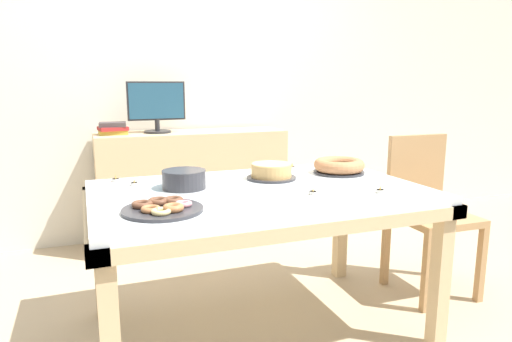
{
  "coord_description": "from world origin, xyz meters",
  "views": [
    {
      "loc": [
        -0.78,
        -2.01,
        1.25
      ],
      "look_at": [
        0.03,
        0.13,
        0.81
      ],
      "focal_mm": 32.0,
      "sensor_mm": 36.0,
      "label": 1
    }
  ],
  "objects_px": {
    "plate_stack": "(184,179)",
    "tealight_near_front": "(134,184)",
    "tealight_right_edge": "(292,167)",
    "chair": "(426,206)",
    "cake_chocolate_round": "(271,172)",
    "tealight_left_edge": "(116,180)",
    "tealight_near_cakes": "(313,192)",
    "tealight_centre": "(380,191)",
    "book_stack": "(113,128)",
    "cake_golden_bundt": "(339,166)",
    "pastry_platter": "(163,208)",
    "computer_monitor": "(157,107)"
  },
  "relations": [
    {
      "from": "plate_stack",
      "to": "tealight_near_front",
      "type": "relative_size",
      "value": 5.25
    },
    {
      "from": "tealight_near_front",
      "to": "tealight_right_edge",
      "type": "xyz_separation_m",
      "value": [
        0.92,
        0.12,
        0.0
      ]
    },
    {
      "from": "chair",
      "to": "cake_chocolate_round",
      "type": "height_order",
      "value": "chair"
    },
    {
      "from": "tealight_left_edge",
      "to": "tealight_near_cakes",
      "type": "bearing_deg",
      "value": -36.6
    },
    {
      "from": "chair",
      "to": "tealight_centre",
      "type": "bearing_deg",
      "value": -147.93
    },
    {
      "from": "book_stack",
      "to": "tealight_near_front",
      "type": "relative_size",
      "value": 5.37
    },
    {
      "from": "tealight_right_edge",
      "to": "chair",
      "type": "bearing_deg",
      "value": -20.84
    },
    {
      "from": "cake_chocolate_round",
      "to": "cake_golden_bundt",
      "type": "bearing_deg",
      "value": 0.99
    },
    {
      "from": "cake_chocolate_round",
      "to": "cake_golden_bundt",
      "type": "distance_m",
      "value": 0.42
    },
    {
      "from": "book_stack",
      "to": "plate_stack",
      "type": "height_order",
      "value": "book_stack"
    },
    {
      "from": "tealight_left_edge",
      "to": "tealight_near_front",
      "type": "bearing_deg",
      "value": -57.65
    },
    {
      "from": "tealight_near_front",
      "to": "book_stack",
      "type": "bearing_deg",
      "value": 90.88
    },
    {
      "from": "tealight_centre",
      "to": "tealight_left_edge",
      "type": "bearing_deg",
      "value": 148.47
    },
    {
      "from": "tealight_near_front",
      "to": "tealight_right_edge",
      "type": "height_order",
      "value": "same"
    },
    {
      "from": "pastry_platter",
      "to": "tealight_centre",
      "type": "relative_size",
      "value": 8.06
    },
    {
      "from": "cake_golden_bundt",
      "to": "plate_stack",
      "type": "relative_size",
      "value": 1.36
    },
    {
      "from": "computer_monitor",
      "to": "plate_stack",
      "type": "relative_size",
      "value": 2.02
    },
    {
      "from": "tealight_near_front",
      "to": "tealight_left_edge",
      "type": "xyz_separation_m",
      "value": [
        -0.08,
        0.13,
        0.0
      ]
    },
    {
      "from": "tealight_left_edge",
      "to": "tealight_centre",
      "type": "xyz_separation_m",
      "value": [
        1.13,
        -0.69,
        0.0
      ]
    },
    {
      "from": "cake_golden_bundt",
      "to": "tealight_left_edge",
      "type": "relative_size",
      "value": 7.13
    },
    {
      "from": "pastry_platter",
      "to": "plate_stack",
      "type": "height_order",
      "value": "plate_stack"
    },
    {
      "from": "computer_monitor",
      "to": "tealight_near_front",
      "type": "relative_size",
      "value": 10.6
    },
    {
      "from": "book_stack",
      "to": "tealight_centre",
      "type": "xyz_separation_m",
      "value": [
        1.07,
        -1.73,
        -0.17
      ]
    },
    {
      "from": "chair",
      "to": "pastry_platter",
      "type": "height_order",
      "value": "chair"
    },
    {
      "from": "computer_monitor",
      "to": "chair",
      "type": "bearing_deg",
      "value": -43.86
    },
    {
      "from": "plate_stack",
      "to": "tealight_near_front",
      "type": "distance_m",
      "value": 0.27
    },
    {
      "from": "pastry_platter",
      "to": "tealight_near_front",
      "type": "distance_m",
      "value": 0.52
    },
    {
      "from": "tealight_near_cakes",
      "to": "cake_chocolate_round",
      "type": "bearing_deg",
      "value": 96.26
    },
    {
      "from": "tealight_centre",
      "to": "computer_monitor",
      "type": "bearing_deg",
      "value": 113.41
    },
    {
      "from": "computer_monitor",
      "to": "tealight_left_edge",
      "type": "distance_m",
      "value": 1.15
    },
    {
      "from": "plate_stack",
      "to": "tealight_left_edge",
      "type": "xyz_separation_m",
      "value": [
        -0.3,
        0.28,
        -0.03
      ]
    },
    {
      "from": "tealight_near_cakes",
      "to": "cake_golden_bundt",
      "type": "bearing_deg",
      "value": 46.63
    },
    {
      "from": "cake_golden_bundt",
      "to": "plate_stack",
      "type": "distance_m",
      "value": 0.9
    },
    {
      "from": "chair",
      "to": "plate_stack",
      "type": "bearing_deg",
      "value": 179.3
    },
    {
      "from": "book_stack",
      "to": "tealight_near_cakes",
      "type": "bearing_deg",
      "value": -65.21
    },
    {
      "from": "computer_monitor",
      "to": "tealight_near_cakes",
      "type": "height_order",
      "value": "computer_monitor"
    },
    {
      "from": "computer_monitor",
      "to": "pastry_platter",
      "type": "bearing_deg",
      "value": -98.42
    },
    {
      "from": "computer_monitor",
      "to": "tealight_near_front",
      "type": "bearing_deg",
      "value": -104.59
    },
    {
      "from": "tealight_left_edge",
      "to": "tealight_near_cakes",
      "type": "height_order",
      "value": "same"
    },
    {
      "from": "computer_monitor",
      "to": "tealight_near_cakes",
      "type": "relative_size",
      "value": 10.6
    },
    {
      "from": "tealight_near_front",
      "to": "tealight_left_edge",
      "type": "relative_size",
      "value": 1.0
    },
    {
      "from": "chair",
      "to": "pastry_platter",
      "type": "relative_size",
      "value": 2.92
    },
    {
      "from": "book_stack",
      "to": "pastry_platter",
      "type": "height_order",
      "value": "book_stack"
    },
    {
      "from": "pastry_platter",
      "to": "cake_chocolate_round",
      "type": "bearing_deg",
      "value": 33.13
    },
    {
      "from": "cake_chocolate_round",
      "to": "tealight_centre",
      "type": "distance_m",
      "value": 0.59
    },
    {
      "from": "cake_chocolate_round",
      "to": "tealight_left_edge",
      "type": "bearing_deg",
      "value": 164.1
    },
    {
      "from": "book_stack",
      "to": "tealight_left_edge",
      "type": "bearing_deg",
      "value": -93.46
    },
    {
      "from": "chair",
      "to": "cake_golden_bundt",
      "type": "height_order",
      "value": "chair"
    },
    {
      "from": "pastry_platter",
      "to": "tealight_left_edge",
      "type": "relative_size",
      "value": 8.06
    },
    {
      "from": "tealight_right_edge",
      "to": "tealight_near_cakes",
      "type": "relative_size",
      "value": 1.0
    }
  ]
}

